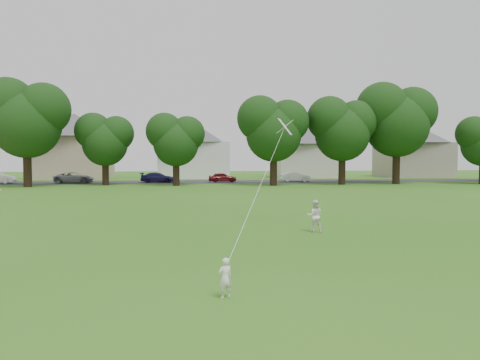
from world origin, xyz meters
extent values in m
plane|color=#275E15|center=(0.00, 0.00, 0.00)|extent=(160.00, 160.00, 0.00)
cube|color=#2D2D30|center=(0.00, 42.00, 0.01)|extent=(90.00, 7.00, 0.01)
imported|color=white|center=(0.00, -3.24, 0.44)|extent=(0.38, 0.33, 0.89)
imported|color=white|center=(4.31, 5.19, 0.65)|extent=(0.68, 0.55, 1.31)
plane|color=white|center=(3.60, 7.74, 4.42)|extent=(0.87, 1.07, 0.73)
cylinder|color=white|center=(1.80, 2.25, 2.53)|extent=(0.01, 0.01, 12.16)
cylinder|color=black|center=(-16.58, 35.01, 2.09)|extent=(0.80, 0.80, 4.17)
cylinder|color=black|center=(-9.40, 37.00, 1.47)|extent=(0.69, 0.69, 2.94)
cylinder|color=black|center=(-2.00, 35.38, 1.45)|extent=(0.69, 0.69, 2.91)
cylinder|color=black|center=(8.01, 34.44, 1.80)|extent=(0.75, 0.75, 3.60)
cylinder|color=black|center=(15.63, 35.31, 1.83)|extent=(0.75, 0.75, 3.65)
cylinder|color=black|center=(21.95, 35.85, 2.15)|extent=(0.81, 0.81, 4.30)
imported|color=gray|center=(-13.53, 41.00, 0.61)|extent=(4.36, 2.09, 1.20)
imported|color=#191646|center=(-4.22, 41.00, 0.59)|extent=(4.11, 2.02, 1.15)
imported|color=maroon|center=(3.20, 41.00, 0.57)|extent=(3.27, 1.33, 1.11)
imported|color=silver|center=(11.90, 41.00, 0.58)|extent=(3.59, 1.57, 1.15)
cube|color=tan|center=(-16.00, 52.00, 2.82)|extent=(9.53, 6.41, 5.65)
pyramid|color=#514F54|center=(-16.00, 52.00, 8.75)|extent=(13.74, 13.74, 3.11)
cube|color=white|center=(0.00, 52.00, 2.47)|extent=(9.53, 6.84, 4.94)
pyramid|color=#514F54|center=(0.00, 52.00, 7.66)|extent=(13.75, 13.75, 2.72)
cube|color=silver|center=(16.00, 52.00, 2.35)|extent=(8.73, 7.02, 4.71)
pyramid|color=#514F54|center=(16.00, 52.00, 7.30)|extent=(12.59, 12.59, 2.59)
cube|color=#A19685|center=(32.00, 52.00, 2.48)|extent=(9.51, 7.26, 4.95)
pyramid|color=#514F54|center=(32.00, 52.00, 7.68)|extent=(13.72, 13.72, 2.72)
camera|label=1|loc=(-0.80, -13.24, 3.10)|focal=35.00mm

